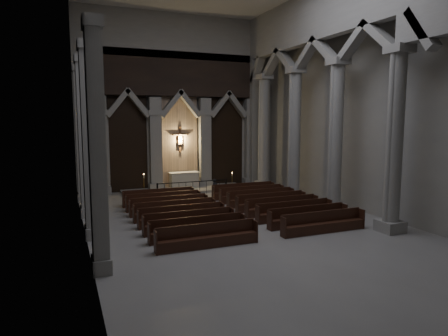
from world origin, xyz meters
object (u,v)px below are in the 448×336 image
candle_stand_right (232,187)px  worshipper (215,188)px  pews (230,211)px  altar (184,180)px  candle_stand_left (144,192)px  altar_rail (193,186)px

candle_stand_right → worshipper: size_ratio=1.15×
pews → worshipper: 5.14m
altar → candle_stand_right: 3.57m
worshipper → pews: bearing=-121.9°
candle_stand_right → pews: candle_stand_right is taller
worshipper → candle_stand_left: bearing=142.5°
candle_stand_left → worshipper: size_ratio=1.32×
altar → altar_rail: 2.36m
pews → altar_rail: bearing=90.0°
altar_rail → worshipper: bearing=-46.0°
pews → candle_stand_left: bearing=116.1°
altar_rail → candle_stand_left: candle_stand_left is taller
altar_rail → candle_stand_right: (2.80, 0.04, -0.25)m
altar_rail → pews: bearing=-90.0°
candle_stand_right → worshipper: bearing=-145.0°
altar → altar_rail: altar is taller
candle_stand_right → pews: 6.80m
altar → worshipper: (1.00, -3.50, -0.10)m
worshipper → altar: bearing=86.5°
altar → altar_rail: bearing=-92.5°
altar → pews: bearing=-90.7°
altar_rail → candle_stand_left: bearing=175.8°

